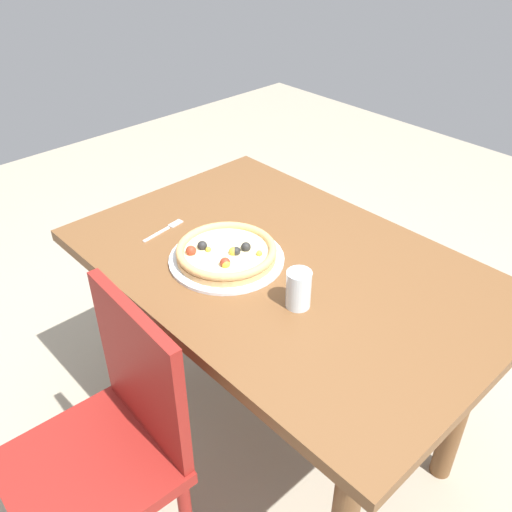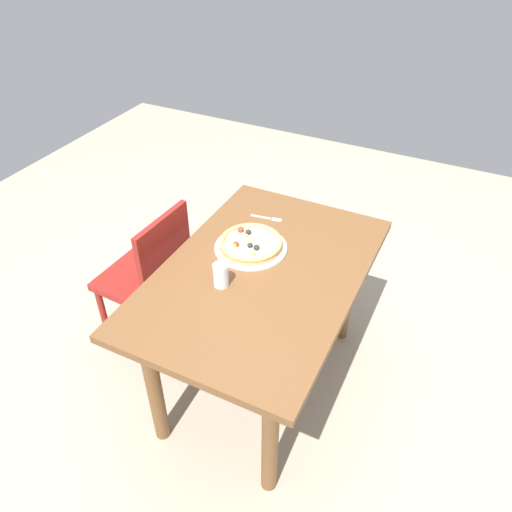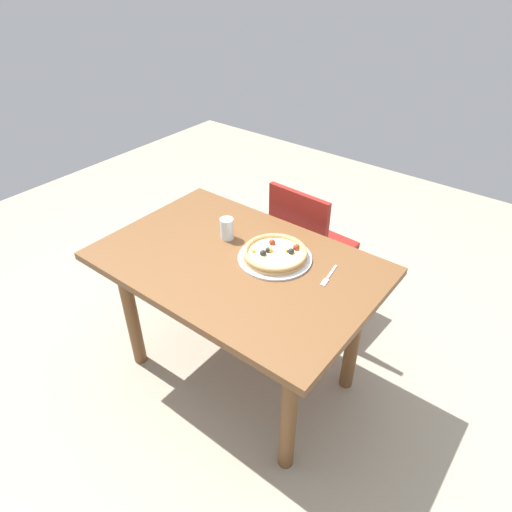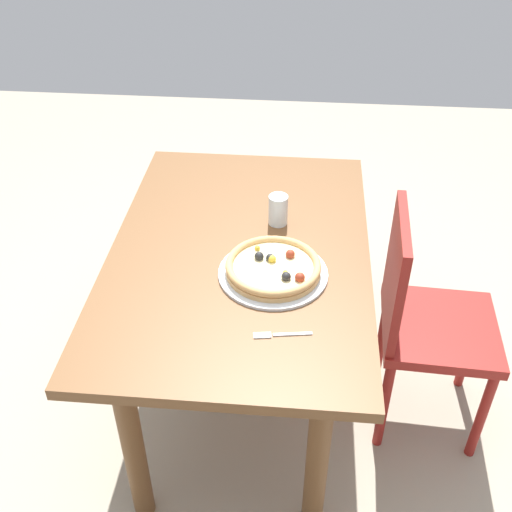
{
  "view_description": "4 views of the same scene",
  "coord_description": "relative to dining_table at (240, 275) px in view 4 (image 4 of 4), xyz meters",
  "views": [
    {
      "loc": [
        0.91,
        -0.97,
        1.7
      ],
      "look_at": [
        -0.06,
        -0.06,
        0.78
      ],
      "focal_mm": 38.62,
      "sensor_mm": 36.0,
      "label": 1
    },
    {
      "loc": [
        1.54,
        0.73,
        2.19
      ],
      "look_at": [
        -0.06,
        -0.06,
        0.78
      ],
      "focal_mm": 34.85,
      "sensor_mm": 36.0,
      "label": 2
    },
    {
      "loc": [
        -1.1,
        1.28,
        1.99
      ],
      "look_at": [
        -0.06,
        -0.06,
        0.78
      ],
      "focal_mm": 31.7,
      "sensor_mm": 36.0,
      "label": 3
    },
    {
      "loc": [
        -1.63,
        -0.2,
        1.98
      ],
      "look_at": [
        -0.06,
        -0.06,
        0.78
      ],
      "focal_mm": 43.29,
      "sensor_mm": 36.0,
      "label": 4
    }
  ],
  "objects": [
    {
      "name": "fork",
      "position": [
        -0.4,
        -0.15,
        0.12
      ],
      "size": [
        0.04,
        0.17,
        0.0
      ],
      "rotation": [
        0.0,
        0.0,
        1.72
      ],
      "color": "silver",
      "rests_on": "dining_table"
    },
    {
      "name": "pizza",
      "position": [
        -0.13,
        -0.12,
        0.15
      ],
      "size": [
        0.3,
        0.3,
        0.05
      ],
      "color": "tan",
      "rests_on": "plate"
    },
    {
      "name": "ground_plane",
      "position": [
        0.0,
        0.0,
        -0.65
      ],
      "size": [
        6.0,
        6.0,
        0.0
      ],
      "primitive_type": "plane",
      "color": "#9E937F"
    },
    {
      "name": "plate",
      "position": [
        -0.13,
        -0.12,
        0.12
      ],
      "size": [
        0.34,
        0.34,
        0.01
      ],
      "primitive_type": "cylinder",
      "color": "silver",
      "rests_on": "dining_table"
    },
    {
      "name": "chair_near",
      "position": [
        0.0,
        -0.64,
        -0.15
      ],
      "size": [
        0.42,
        0.42,
        0.9
      ],
      "rotation": [
        0.0,
        0.0,
        3.09
      ],
      "color": "maroon",
      "rests_on": "ground"
    },
    {
      "name": "dining_table",
      "position": [
        0.0,
        0.0,
        0.0
      ],
      "size": [
        1.29,
        0.85,
        0.76
      ],
      "color": "brown",
      "rests_on": "ground"
    },
    {
      "name": "drinking_glass",
      "position": [
        0.16,
        -0.12,
        0.17
      ],
      "size": [
        0.07,
        0.07,
        0.11
      ],
      "primitive_type": "cylinder",
      "color": "silver",
      "rests_on": "dining_table"
    }
  ]
}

